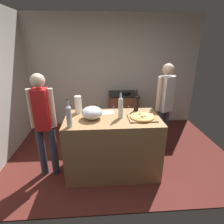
# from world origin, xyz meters

# --- Properties ---
(ground_plane) EXTENTS (4.35, 3.06, 0.02)m
(ground_plane) POSITION_xyz_m (0.00, 1.23, -0.01)
(ground_plane) COLOR #511E19
(kitchen_wall_rear) EXTENTS (4.35, 0.10, 2.60)m
(kitchen_wall_rear) POSITION_xyz_m (0.00, 2.51, 1.30)
(kitchen_wall_rear) COLOR #BCB7AD
(kitchen_wall_rear) RESTS_ON ground_plane
(counter) EXTENTS (1.42, 0.77, 0.93)m
(counter) POSITION_xyz_m (-0.03, 0.56, 0.47)
(counter) COLOR #9E7247
(counter) RESTS_ON ground_plane
(cutting_board) EXTENTS (0.40, 0.32, 0.02)m
(cutting_board) POSITION_xyz_m (0.40, 0.49, 0.94)
(cutting_board) COLOR #9E7247
(cutting_board) RESTS_ON counter
(pizza) EXTENTS (0.35, 0.35, 0.03)m
(pizza) POSITION_xyz_m (0.40, 0.49, 0.96)
(pizza) COLOR tan
(pizza) RESTS_ON cutting_board
(mixing_bowl) EXTENTS (0.31, 0.31, 0.19)m
(mixing_bowl) POSITION_xyz_m (-0.33, 0.54, 1.03)
(mixing_bowl) COLOR #B2B2B7
(mixing_bowl) RESTS_ON counter
(paper_towel_roll) EXTENTS (0.11, 0.11, 0.27)m
(paper_towel_roll) POSITION_xyz_m (-0.55, 0.81, 1.07)
(paper_towel_roll) COLOR white
(paper_towel_roll) RESTS_ON counter
(wine_bottle_green) EXTENTS (0.08, 0.08, 0.35)m
(wine_bottle_green) POSITION_xyz_m (0.37, 0.82, 1.08)
(wine_bottle_green) COLOR black
(wine_bottle_green) RESTS_ON counter
(wine_bottle_clear) EXTENTS (0.07, 0.07, 0.39)m
(wine_bottle_clear) POSITION_xyz_m (-0.62, 0.28, 1.10)
(wine_bottle_clear) COLOR silver
(wine_bottle_clear) RESTS_ON counter
(wine_bottle_dark) EXTENTS (0.07, 0.07, 0.40)m
(wine_bottle_dark) POSITION_xyz_m (0.09, 0.54, 1.11)
(wine_bottle_dark) COLOR silver
(wine_bottle_dark) RESTS_ON counter
(recipe_sheet) EXTENTS (0.22, 0.17, 0.00)m
(recipe_sheet) POSITION_xyz_m (-0.10, 0.77, 0.94)
(recipe_sheet) COLOR white
(recipe_sheet) RESTS_ON counter
(stove) EXTENTS (0.66, 0.63, 0.91)m
(stove) POSITION_xyz_m (0.34, 2.11, 0.44)
(stove) COLOR brown
(stove) RESTS_ON ground_plane
(person_in_stripes) EXTENTS (0.36, 0.20, 1.60)m
(person_in_stripes) POSITION_xyz_m (-1.04, 0.54, 0.91)
(person_in_stripes) COLOR #383D4C
(person_in_stripes) RESTS_ON ground_plane
(person_in_red) EXTENTS (0.36, 0.29, 1.66)m
(person_in_red) POSITION_xyz_m (0.95, 1.09, 0.96)
(person_in_red) COLOR #383D4C
(person_in_red) RESTS_ON ground_plane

